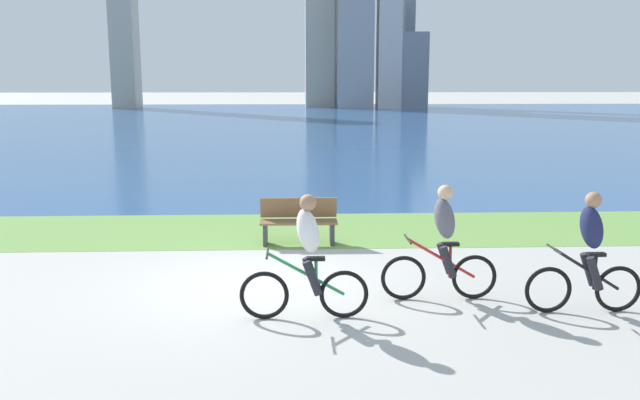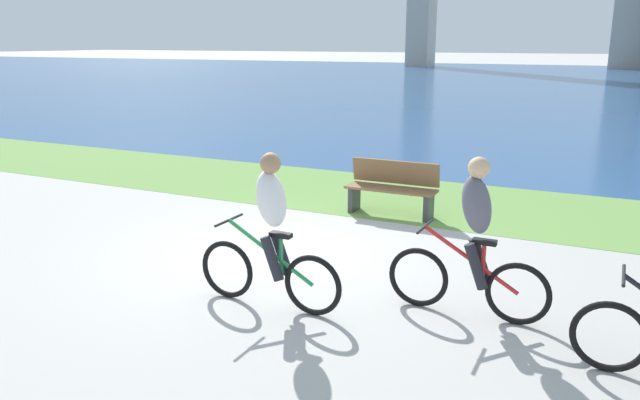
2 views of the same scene
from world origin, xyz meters
The scene contains 8 objects.
ground_plane centered at (0.00, 0.00, 0.00)m, with size 300.00×300.00×0.00m, color #B2AFA8.
grass_strip_bayside centered at (0.00, 3.73, 0.00)m, with size 120.00×3.31×0.01m, color #6B9947.
bay_water_surface centered at (0.00, 40.03, 0.00)m, with size 300.00×69.30×0.00m, color #2D568C.
cyclist_lead centered at (0.68, -1.56, 0.84)m, with size 1.74×0.52×1.70m.
cyclist_trailing centered at (2.67, -0.85, 0.84)m, with size 1.71×0.52×1.70m.
cyclist_distant_rear centered at (4.54, -1.47, 0.84)m, with size 1.64×0.52×1.69m.
bench_near_path centered at (0.61, 2.53, 0.45)m, with size 1.50×0.47×0.90m.
city_skyline_far_shore centered at (4.16, 64.95, 10.83)m, with size 34.16×8.40×27.73m.
Camera 1 is at (0.52, -9.99, 3.19)m, focal length 36.82 mm.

